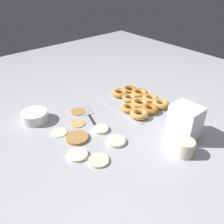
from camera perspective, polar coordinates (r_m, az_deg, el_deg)
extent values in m
plane|color=#B2B5BA|center=(1.30, -2.15, -3.44)|extent=(3.00, 3.00, 0.00)
cylinder|color=silver|center=(1.27, -2.75, -4.15)|extent=(0.08, 0.08, 0.02)
cylinder|color=beige|center=(1.09, -3.24, -11.54)|extent=(0.09, 0.09, 0.01)
cylinder|color=tan|center=(1.33, -8.29, -2.68)|extent=(0.08, 0.08, 0.01)
cylinder|color=#B27F42|center=(1.22, -8.37, -6.18)|extent=(0.11, 0.11, 0.02)
cylinder|color=silver|center=(1.19, 0.95, -7.02)|extent=(0.10, 0.10, 0.01)
cylinder|color=beige|center=(1.28, -12.70, -4.74)|extent=(0.09, 0.09, 0.01)
cylinder|color=silver|center=(1.13, -8.25, -10.14)|extent=(0.09, 0.09, 0.01)
cylinder|color=#B27F42|center=(1.44, -8.22, 0.19)|extent=(0.09, 0.09, 0.01)
cube|color=#ADAFB5|center=(1.51, 5.47, 2.16)|extent=(0.37, 0.29, 0.01)
torus|color=#D19347|center=(1.49, 11.64, 1.93)|extent=(0.10, 0.10, 0.03)
torus|color=#D19347|center=(1.54, 9.21, 3.23)|extent=(0.10, 0.10, 0.03)
torus|color=#C68438|center=(1.59, 6.66, 4.53)|extent=(0.11, 0.11, 0.03)
torus|color=#AD6B28|center=(1.64, 4.37, 5.42)|extent=(0.10, 0.10, 0.03)
torus|color=#AD6B28|center=(1.43, 9.14, 0.79)|extent=(0.10, 0.10, 0.03)
torus|color=#D19347|center=(1.48, 6.72, 2.16)|extent=(0.11, 0.11, 0.03)
torus|color=#D19347|center=(1.53, 4.18, 3.39)|extent=(0.09, 0.09, 0.03)
torus|color=#C68438|center=(1.58, 1.95, 4.59)|extent=(0.11, 0.11, 0.03)
torus|color=#D19347|center=(1.37, 6.59, -0.45)|extent=(0.11, 0.11, 0.03)
torus|color=#C68438|center=(1.42, 4.13, 0.97)|extent=(0.09, 0.09, 0.03)
cylinder|color=white|center=(1.40, -18.05, -0.97)|extent=(0.15, 0.15, 0.06)
cube|color=white|center=(1.28, 16.60, -5.03)|extent=(0.14, 0.11, 0.03)
cube|color=white|center=(1.26, 16.80, -3.96)|extent=(0.14, 0.11, 0.03)
cube|color=white|center=(1.24, 17.02, -2.86)|extent=(0.14, 0.11, 0.03)
cube|color=white|center=(1.23, 17.23, -1.74)|extent=(0.14, 0.11, 0.03)
cube|color=white|center=(1.21, 17.46, -0.58)|extent=(0.14, 0.11, 0.03)
cube|color=white|center=(1.20, 17.69, 0.60)|extent=(0.14, 0.11, 0.03)
cylinder|color=beige|center=(1.15, 17.10, -8.21)|extent=(0.09, 0.09, 0.08)
cube|color=black|center=(1.35, -4.80, -1.92)|extent=(0.12, 0.05, 0.01)
cube|color=#A8A8AD|center=(1.44, -6.21, 0.41)|extent=(0.11, 0.09, 0.01)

